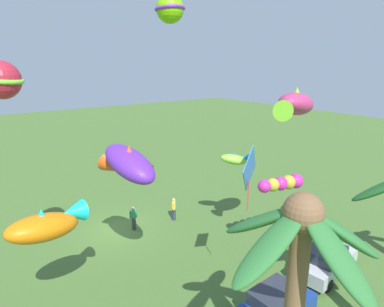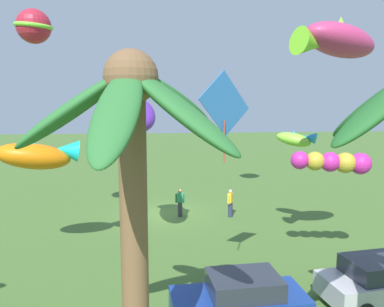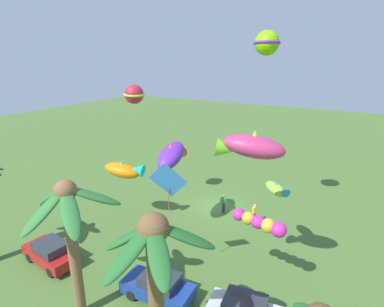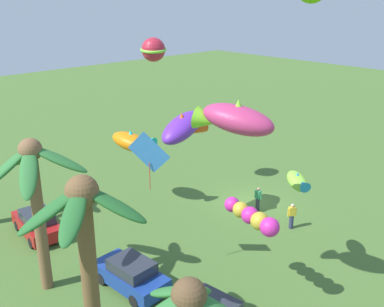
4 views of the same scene
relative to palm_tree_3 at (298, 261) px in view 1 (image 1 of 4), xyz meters
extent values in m
plane|color=#476B2D|center=(-0.99, -14.02, -5.48)|extent=(120.00, 120.00, 0.00)
ellipsoid|color=#2D7033|center=(1.11, -0.04, 0.81)|extent=(2.40, 0.89, 1.73)
ellipsoid|color=#2D7033|center=(0.19, 1.10, 0.79)|extent=(1.09, 2.43, 1.76)
ellipsoid|color=#2D7033|center=(-0.89, 0.60, 0.79)|extent=(2.37, 1.86, 1.77)
ellipsoid|color=#2D7033|center=(-0.82, -0.80, 0.98)|extent=(2.30, 2.29, 1.42)
ellipsoid|color=#2D7033|center=(0.29, -1.04, 0.83)|extent=(1.30, 2.49, 1.69)
sphere|color=brown|center=(0.02, 0.03, 1.41)|extent=(1.03, 1.03, 1.03)
cube|color=#BCBCC1|center=(-7.62, -3.49, -4.88)|extent=(4.07, 2.15, 0.70)
cube|color=#282D38|center=(-7.47, -3.47, -4.25)|extent=(2.19, 1.73, 0.56)
cylinder|color=black|center=(-8.73, -4.41, -5.18)|extent=(0.62, 0.25, 0.60)
cylinder|color=black|center=(-8.92, -2.85, -5.18)|extent=(0.62, 0.25, 0.60)
cylinder|color=black|center=(-6.33, -4.12, -5.18)|extent=(0.62, 0.25, 0.60)
cylinder|color=black|center=(-6.51, -2.57, -5.18)|extent=(0.62, 0.25, 0.60)
cube|color=#282D38|center=(-2.92, -2.80, -4.25)|extent=(2.11, 1.61, 0.56)
cylinder|color=black|center=(-3.94, -3.64, -5.18)|extent=(0.61, 0.21, 0.60)
cylinder|color=#2D3351|center=(-4.69, -13.08, -5.06)|extent=(0.26, 0.26, 0.84)
cube|color=yellow|center=(-4.69, -13.08, -4.37)|extent=(0.40, 0.44, 0.54)
sphere|color=beige|center=(-4.69, -13.08, -4.00)|extent=(0.21, 0.21, 0.21)
cylinder|color=yellow|center=(-4.81, -13.28, -4.42)|extent=(0.09, 0.09, 0.52)
cylinder|color=yellow|center=(-4.56, -12.89, -4.42)|extent=(0.09, 0.09, 0.52)
cylinder|color=#38383D|center=(-1.85, -13.48, -5.06)|extent=(0.26, 0.26, 0.84)
cube|color=#338956|center=(-1.85, -13.48, -4.37)|extent=(0.39, 0.24, 0.54)
sphere|color=#A37556|center=(-1.85, -13.48, -4.00)|extent=(0.21, 0.21, 0.21)
cylinder|color=#338956|center=(-1.62, -13.48, -4.42)|extent=(0.09, 0.09, 0.52)
cylinder|color=#338956|center=(-2.08, -13.47, -4.42)|extent=(0.09, 0.09, 0.52)
ellipsoid|color=orange|center=(4.43, -8.34, -1.19)|extent=(3.25, 2.10, 1.46)
cone|color=#15CBD7|center=(3.18, -8.64, -1.00)|extent=(1.23, 1.13, 1.04)
cone|color=#15CBD7|center=(4.43, -8.34, -0.72)|extent=(0.69, 0.69, 0.59)
ellipsoid|color=#6329B8|center=(0.35, -8.98, 0.50)|extent=(2.19, 3.64, 2.11)
cone|color=#E75219|center=(0.61, -10.40, 0.05)|extent=(1.24, 1.45, 1.29)
cone|color=#E75219|center=(0.35, -8.98, 1.03)|extent=(0.75, 0.75, 0.66)
sphere|color=#D5289F|center=(-8.17, -6.06, -1.34)|extent=(0.82, 0.82, 0.82)
sphere|color=gold|center=(-7.60, -6.12, -1.31)|extent=(0.79, 0.79, 0.79)
sphere|color=#D5289F|center=(-7.03, -6.18, -1.27)|extent=(0.76, 0.76, 0.76)
sphere|color=gold|center=(-6.46, -6.24, -1.24)|extent=(0.72, 0.72, 0.72)
sphere|color=#D5289F|center=(-5.88, -6.31, -1.21)|extent=(0.69, 0.69, 0.69)
ellipsoid|color=#C0346A|center=(-6.79, -5.44, 3.06)|extent=(3.40, 2.42, 1.50)
cone|color=#80E12A|center=(-5.53, -5.00, 2.87)|extent=(1.32, 1.24, 1.07)
cone|color=#80E12A|center=(-6.79, -5.44, 3.55)|extent=(0.75, 0.75, 0.61)
sphere|color=#B42234|center=(4.83, -10.67, 4.32)|extent=(1.51, 1.51, 1.51)
torus|color=#7CE337|center=(4.83, -10.67, 4.32)|extent=(2.36, 2.35, 0.35)
ellipsoid|color=#8DDB3C|center=(-6.95, -9.74, -0.75)|extent=(1.90, 1.66, 0.88)
cone|color=#238BC4|center=(-7.57, -9.31, -0.62)|extent=(0.80, 0.78, 0.61)
cone|color=#238BC4|center=(-6.95, -9.74, -0.48)|extent=(0.46, 0.46, 0.34)
cube|color=#3579CF|center=(-2.59, -4.29, 0.90)|extent=(1.79, 1.05, 2.02)
cylinder|color=#BE4733|center=(-2.59, -4.29, -0.26)|extent=(0.04, 0.04, 1.33)
sphere|color=#71C80C|center=(-4.70, -13.18, 7.99)|extent=(1.64, 1.64, 1.64)
torus|color=#8427DA|center=(-4.70, -13.18, 7.99)|extent=(2.35, 2.36, 0.32)
camera|label=1|loc=(6.72, 4.47, 4.98)|focal=31.16mm
camera|label=2|loc=(-0.37, 7.13, 0.92)|focal=34.92mm
camera|label=3|loc=(-11.20, 8.20, 7.14)|focal=28.85mm
camera|label=4|loc=(-17.77, 7.47, 7.69)|focal=42.07mm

